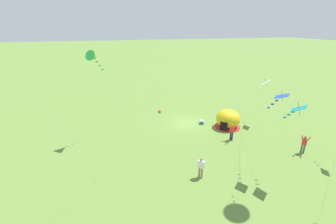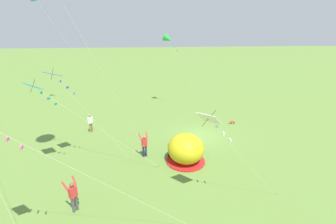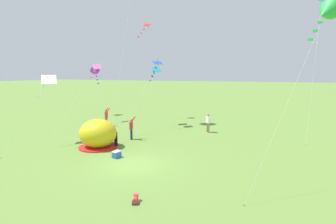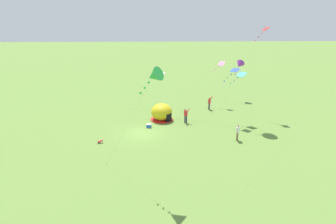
# 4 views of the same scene
# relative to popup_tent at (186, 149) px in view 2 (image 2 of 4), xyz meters

# --- Properties ---
(ground_plane) EXTENTS (300.00, 300.00, 0.00)m
(ground_plane) POSITION_rel_popup_tent_xyz_m (4.11, -2.29, -1.00)
(ground_plane) COLOR olive
(popup_tent) EXTENTS (2.81, 2.81, 2.10)m
(popup_tent) POSITION_rel_popup_tent_xyz_m (0.00, 0.00, 0.00)
(popup_tent) COLOR gold
(popup_tent) RESTS_ON ground
(cooler_box) EXTENTS (0.47, 0.60, 0.44)m
(cooler_box) POSITION_rel_popup_tent_xyz_m (2.50, -1.57, -0.78)
(cooler_box) COLOR #2659B2
(cooler_box) RESTS_ON ground
(toddler_crawling) EXTENTS (0.36, 0.55, 0.32)m
(toddler_crawling) POSITION_rel_popup_tent_xyz_m (6.41, -6.41, -0.82)
(toddler_crawling) COLOR red
(toddler_crawling) RESTS_ON ground
(person_flying_kite) EXTENTS (0.71, 0.69, 1.89)m
(person_flying_kite) POSITION_rel_popup_tent_xyz_m (-3.85, 6.77, 0.00)
(person_flying_kite) COLOR #4C4C51
(person_flying_kite) RESTS_ON ground
(person_watching_sky) EXTENTS (0.48, 0.42, 1.72)m
(person_watching_sky) POSITION_rel_popup_tent_xyz_m (6.47, 7.63, -0.03)
(person_watching_sky) COLOR #8C7251
(person_watching_sky) RESTS_ON ground
(person_strolling) EXTENTS (0.61, 0.71, 1.89)m
(person_strolling) POSITION_rel_popup_tent_xyz_m (1.16, 2.88, 0.00)
(person_strolling) COLOR #1E2347
(person_strolling) RESTS_ON ground
(kite_white) EXTENTS (1.33, 4.96, 5.32)m
(kite_white) POSITION_rel_popup_tent_xyz_m (-4.24, -0.20, 3.76)
(kite_white) COLOR silver
(kite_white) RESTS_ON ground
(kite_blue) EXTENTS (1.24, 5.13, 6.74)m
(kite_blue) POSITION_rel_popup_tent_xyz_m (1.13, 8.28, 5.15)
(kite_blue) COLOR silver
(kite_blue) RESTS_ON ground
(kite_green) EXTENTS (3.81, 5.04, 8.88)m
(kite_green) POSITION_rel_popup_tent_xyz_m (13.74, -0.82, 7.23)
(kite_green) COLOR silver
(kite_green) RESTS_ON ground
(kite_teal) EXTENTS (1.64, 8.13, 6.20)m
(kite_teal) POSITION_rel_popup_tent_xyz_m (0.51, 9.28, 4.58)
(kite_teal) COLOR silver
(kite_teal) RESTS_ON ground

